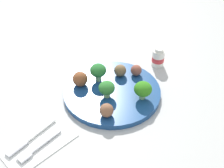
# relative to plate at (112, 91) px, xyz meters

# --- Properties ---
(ground_plane) EXTENTS (4.00, 4.00, 0.00)m
(ground_plane) POSITION_rel_plate_xyz_m (0.00, 0.00, -0.01)
(ground_plane) COLOR #B2B2AD
(plate) EXTENTS (0.28, 0.28, 0.02)m
(plate) POSITION_rel_plate_xyz_m (0.00, 0.00, 0.00)
(plate) COLOR navy
(plate) RESTS_ON ground_plane
(broccoli_floret_back_right) EXTENTS (0.05, 0.05, 0.06)m
(broccoli_floret_back_right) POSITION_rel_plate_xyz_m (0.00, -0.06, 0.04)
(broccoli_floret_back_right) COLOR #91BE83
(broccoli_floret_back_right) RESTS_ON plate
(broccoli_floret_mid_left) EXTENTS (0.05, 0.05, 0.05)m
(broccoli_floret_mid_left) POSITION_rel_plate_xyz_m (0.03, 0.01, 0.04)
(broccoli_floret_mid_left) COLOR #91C06F
(broccoli_floret_mid_left) RESTS_ON plate
(broccoli_floret_far_rim) EXTENTS (0.05, 0.05, 0.05)m
(broccoli_floret_far_rim) POSITION_rel_plate_xyz_m (-0.04, 0.08, 0.04)
(broccoli_floret_far_rim) COLOR #92C27D
(broccoli_floret_far_rim) RESTS_ON plate
(meatball_front_right) EXTENTS (0.04, 0.04, 0.04)m
(meatball_front_right) POSITION_rel_plate_xyz_m (-0.06, -0.03, 0.03)
(meatball_front_right) COLOR brown
(meatball_front_right) RESTS_ON plate
(meatball_back_right) EXTENTS (0.04, 0.04, 0.04)m
(meatball_back_right) POSITION_rel_plate_xyz_m (0.05, -0.08, 0.03)
(meatball_back_right) COLOR brown
(meatball_back_right) RESTS_ON plate
(meatball_front_left) EXTENTS (0.04, 0.04, 0.04)m
(meatball_front_left) POSITION_rel_plate_xyz_m (0.08, 0.07, 0.03)
(meatball_front_left) COLOR brown
(meatball_front_left) RESTS_ON plate
(meatball_mid_left) EXTENTS (0.03, 0.03, 0.03)m
(meatball_mid_left) POSITION_rel_plate_xyz_m (-0.10, 0.00, 0.02)
(meatball_mid_left) COLOR brown
(meatball_mid_left) RESTS_ON plate
(napkin) EXTENTS (0.17, 0.12, 0.01)m
(napkin) POSITION_rel_plate_xyz_m (0.25, 0.00, -0.01)
(napkin) COLOR white
(napkin) RESTS_ON ground_plane
(fork) EXTENTS (0.12, 0.03, 0.01)m
(fork) POSITION_rel_plate_xyz_m (0.26, 0.02, -0.00)
(fork) COLOR silver
(fork) RESTS_ON napkin
(knife) EXTENTS (0.15, 0.03, 0.01)m
(knife) POSITION_rel_plate_xyz_m (0.26, -0.01, -0.00)
(knife) COLOR white
(knife) RESTS_ON napkin
(yogurt_bottle) EXTENTS (0.04, 0.04, 0.07)m
(yogurt_bottle) POSITION_rel_plate_xyz_m (-0.21, -0.00, 0.02)
(yogurt_bottle) COLOR white
(yogurt_bottle) RESTS_ON ground_plane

